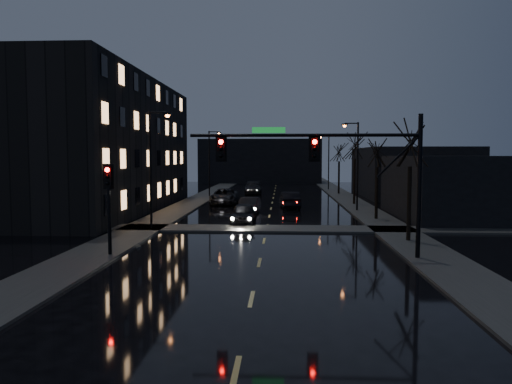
# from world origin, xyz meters

# --- Properties ---
(ground) EXTENTS (160.00, 160.00, 0.00)m
(ground) POSITION_xyz_m (0.00, 0.00, 0.00)
(ground) COLOR black
(ground) RESTS_ON ground
(sidewalk_left) EXTENTS (3.00, 140.00, 0.12)m
(sidewalk_left) POSITION_xyz_m (-8.50, 35.00, 0.06)
(sidewalk_left) COLOR #2D2D2B
(sidewalk_left) RESTS_ON ground
(sidewalk_right) EXTENTS (3.00, 140.00, 0.12)m
(sidewalk_right) POSITION_xyz_m (8.50, 35.00, 0.06)
(sidewalk_right) COLOR #2D2D2B
(sidewalk_right) RESTS_ON ground
(sidewalk_cross) EXTENTS (40.00, 3.00, 0.12)m
(sidewalk_cross) POSITION_xyz_m (0.00, 18.50, 0.06)
(sidewalk_cross) COLOR #2D2D2B
(sidewalk_cross) RESTS_ON ground
(apartment_block) EXTENTS (12.00, 30.00, 12.00)m
(apartment_block) POSITION_xyz_m (-16.50, 30.00, 6.00)
(apartment_block) COLOR black
(apartment_block) RESTS_ON ground
(commercial_right_near) EXTENTS (10.00, 14.00, 5.00)m
(commercial_right_near) POSITION_xyz_m (15.50, 26.00, 2.50)
(commercial_right_near) COLOR black
(commercial_right_near) RESTS_ON ground
(commercial_right_far) EXTENTS (12.00, 18.00, 6.00)m
(commercial_right_far) POSITION_xyz_m (17.00, 48.00, 3.00)
(commercial_right_far) COLOR black
(commercial_right_far) RESTS_ON ground
(far_block) EXTENTS (22.00, 10.00, 8.00)m
(far_block) POSITION_xyz_m (-3.00, 78.00, 4.00)
(far_block) COLOR black
(far_block) RESTS_ON ground
(signal_mast) EXTENTS (11.11, 0.41, 7.00)m
(signal_mast) POSITION_xyz_m (3.85, 9.00, 4.87)
(signal_mast) COLOR black
(signal_mast) RESTS_ON ground
(signal_pole_left) EXTENTS (0.35, 0.41, 4.53)m
(signal_pole_left) POSITION_xyz_m (-7.50, 8.99, 3.01)
(signal_pole_left) COLOR black
(signal_pole_left) RESTS_ON ground
(tree_near) EXTENTS (3.52, 3.52, 8.08)m
(tree_near) POSITION_xyz_m (8.40, 14.00, 6.22)
(tree_near) COLOR black
(tree_near) RESTS_ON ground
(tree_mid_a) EXTENTS (3.30, 3.30, 7.58)m
(tree_mid_a) POSITION_xyz_m (8.40, 24.00, 5.83)
(tree_mid_a) COLOR black
(tree_mid_a) RESTS_ON ground
(tree_mid_b) EXTENTS (3.74, 3.74, 8.59)m
(tree_mid_b) POSITION_xyz_m (8.40, 36.00, 6.61)
(tree_mid_b) COLOR black
(tree_mid_b) RESTS_ON ground
(tree_far) EXTENTS (3.43, 3.43, 7.88)m
(tree_far) POSITION_xyz_m (8.40, 50.00, 6.06)
(tree_far) COLOR black
(tree_far) RESTS_ON ground
(streetlight_l_near) EXTENTS (1.53, 0.28, 8.00)m
(streetlight_l_near) POSITION_xyz_m (-7.58, 18.00, 4.77)
(streetlight_l_near) COLOR black
(streetlight_l_near) RESTS_ON ground
(streetlight_l_far) EXTENTS (1.53, 0.28, 8.00)m
(streetlight_l_far) POSITION_xyz_m (-7.58, 45.00, 4.77)
(streetlight_l_far) COLOR black
(streetlight_l_far) RESTS_ON ground
(streetlight_r_mid) EXTENTS (1.53, 0.28, 8.00)m
(streetlight_r_mid) POSITION_xyz_m (7.58, 30.00, 4.77)
(streetlight_r_mid) COLOR black
(streetlight_r_mid) RESTS_ON ground
(streetlight_r_far) EXTENTS (1.53, 0.28, 8.00)m
(streetlight_r_far) POSITION_xyz_m (7.58, 58.00, 4.77)
(streetlight_r_far) COLOR black
(streetlight_r_far) RESTS_ON ground
(oncoming_car_a) EXTENTS (1.84, 4.44, 1.50)m
(oncoming_car_a) POSITION_xyz_m (-1.80, 21.33, 0.75)
(oncoming_car_a) COLOR black
(oncoming_car_a) RESTS_ON ground
(oncoming_car_b) EXTENTS (1.87, 4.38, 1.40)m
(oncoming_car_b) POSITION_xyz_m (-1.80, 27.70, 0.70)
(oncoming_car_b) COLOR black
(oncoming_car_b) RESTS_ON ground
(oncoming_car_c) EXTENTS (2.84, 5.86, 1.61)m
(oncoming_car_c) POSITION_xyz_m (-4.91, 35.93, 0.80)
(oncoming_car_c) COLOR black
(oncoming_car_c) RESTS_ON ground
(oncoming_car_d) EXTENTS (2.53, 5.65, 1.61)m
(oncoming_car_d) POSITION_xyz_m (-2.78, 50.35, 0.80)
(oncoming_car_d) COLOR black
(oncoming_car_d) RESTS_ON ground
(lead_car) EXTENTS (2.08, 4.89, 1.57)m
(lead_car) POSITION_xyz_m (1.80, 32.60, 0.78)
(lead_car) COLOR black
(lead_car) RESTS_ON ground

